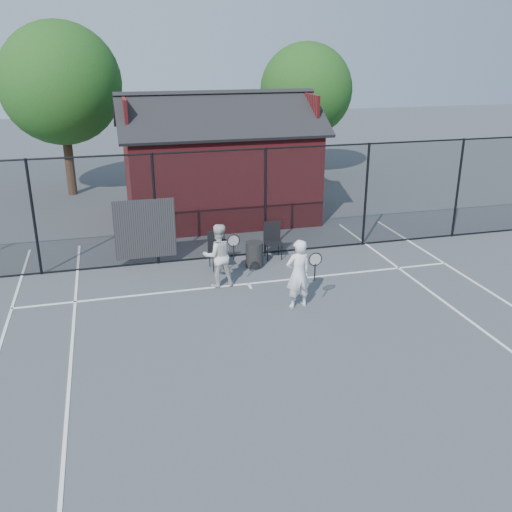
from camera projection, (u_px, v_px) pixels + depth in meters
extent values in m
plane|color=#4D5458|center=(285.00, 341.00, 11.39)|extent=(80.00, 80.00, 0.00)
cube|color=white|center=(248.00, 284.00, 14.10)|extent=(11.00, 0.06, 0.01)
cube|color=white|center=(65.00, 438.00, 8.59)|extent=(0.06, 18.00, 0.01)
cube|color=white|center=(250.00, 286.00, 13.97)|extent=(0.06, 0.30, 0.01)
cylinder|color=black|center=(34.00, 218.00, 14.19)|extent=(0.07, 0.07, 3.00)
cylinder|color=black|center=(155.00, 210.00, 14.91)|extent=(0.07, 0.07, 3.00)
cylinder|color=black|center=(265.00, 202.00, 15.63)|extent=(0.07, 0.07, 3.00)
cylinder|color=black|center=(366.00, 195.00, 16.35)|extent=(0.07, 0.07, 3.00)
cylinder|color=black|center=(458.00, 189.00, 17.08)|extent=(0.07, 0.07, 3.00)
cylinder|color=black|center=(229.00, 150.00, 14.88)|extent=(22.00, 0.04, 0.04)
cylinder|color=black|center=(231.00, 256.00, 15.91)|extent=(22.00, 0.04, 0.04)
cube|color=black|center=(230.00, 205.00, 15.39)|extent=(22.00, 3.00, 0.01)
cube|color=black|center=(145.00, 229.00, 14.99)|extent=(1.60, 0.04, 1.60)
cube|color=maroon|center=(219.00, 173.00, 19.13)|extent=(6.00, 4.00, 3.00)
cube|color=black|center=(224.00, 115.00, 17.52)|extent=(6.50, 2.36, 1.32)
cube|color=black|center=(212.00, 108.00, 19.33)|extent=(6.50, 2.36, 1.32)
cube|color=maroon|center=(124.00, 114.00, 17.71)|extent=(0.10, 2.80, 1.06)
cube|color=maroon|center=(304.00, 109.00, 19.13)|extent=(0.10, 2.80, 1.06)
cylinder|color=#352115|center=(70.00, 162.00, 22.09)|extent=(0.36, 0.36, 2.52)
sphere|color=#1A4814|center=(60.00, 84.00, 21.06)|extent=(4.48, 4.48, 4.48)
cylinder|color=#352115|center=(304.00, 150.00, 25.45)|extent=(0.36, 0.36, 2.23)
sphere|color=#1A4814|center=(306.00, 90.00, 24.54)|extent=(3.97, 3.97, 3.97)
imported|color=white|center=(298.00, 274.00, 12.61)|extent=(0.62, 0.44, 1.60)
torus|color=black|center=(315.00, 259.00, 12.24)|extent=(0.31, 0.03, 0.31)
cylinder|color=black|center=(315.00, 272.00, 12.34)|extent=(0.03, 0.03, 0.38)
imported|color=silver|center=(218.00, 255.00, 13.76)|extent=(0.79, 0.63, 1.57)
torus|color=black|center=(234.00, 241.00, 13.39)|extent=(0.31, 0.03, 0.31)
cylinder|color=black|center=(234.00, 252.00, 13.50)|extent=(0.03, 0.03, 0.38)
cube|color=black|center=(273.00, 241.00, 15.65)|extent=(0.51, 0.53, 0.98)
cube|color=black|center=(218.00, 251.00, 14.92)|extent=(0.49, 0.50, 0.95)
cylinder|color=black|center=(255.00, 254.00, 15.09)|extent=(0.56, 0.56, 0.68)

